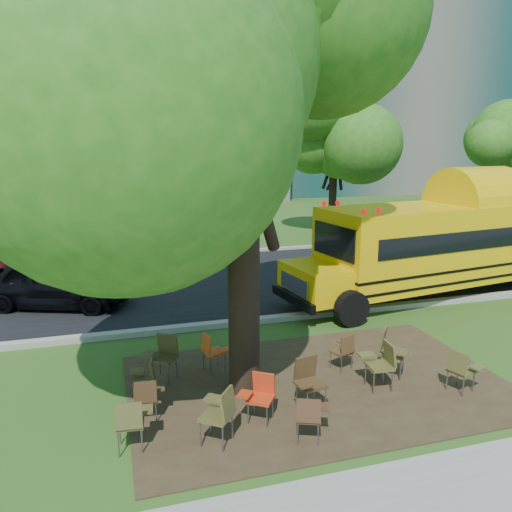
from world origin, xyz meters
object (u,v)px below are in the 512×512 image
object	(u,v)px
chair_0	(131,419)
chair_1	(147,395)
chair_8	(146,376)
chair_6	(382,361)
chair_10	(212,349)
school_bus	(469,240)
black_car	(54,283)
main_tree	(242,51)
chair_11	(344,348)
chair_9	(164,353)
chair_12	(390,348)
chair_7	(461,367)
chair_4	(310,414)
chair_3	(260,393)
chair_2	(220,410)
chair_5	(308,378)

from	to	relation	value
chair_0	chair_1	bearing A→B (deg)	73.97
chair_0	chair_8	world-z (taller)	chair_0
chair_6	chair_10	xyz separation A→B (m)	(-2.84, 1.56, -0.07)
chair_1	school_bus	bearing A→B (deg)	30.15
chair_8	black_car	bearing A→B (deg)	27.62
main_tree	chair_8	world-z (taller)	main_tree
main_tree	chair_11	xyz separation A→B (m)	(2.12, 0.25, -5.40)
chair_1	chair_11	world-z (taller)	chair_11
chair_10	chair_11	world-z (taller)	chair_10
chair_11	chair_0	bearing A→B (deg)	179.36
chair_0	chair_9	bearing A→B (deg)	76.98
school_bus	chair_6	distance (m)	7.72
school_bus	chair_12	distance (m)	7.15
main_tree	school_bus	bearing A→B (deg)	27.57
school_bus	chair_7	size ratio (longest dim) A/B	13.61
school_bus	chair_8	bearing A→B (deg)	-165.40
chair_0	chair_4	world-z (taller)	chair_0
chair_3	chair_12	distance (m)	2.98
chair_1	chair_9	world-z (taller)	chair_9
chair_6	chair_10	bearing A→B (deg)	65.98
main_tree	chair_1	distance (m)	5.72
chair_2	school_bus	bearing A→B (deg)	-20.56
chair_10	black_car	size ratio (longest dim) A/B	0.20
chair_8	chair_10	distance (m)	1.57
chair_10	chair_1	bearing A→B (deg)	-56.85
chair_0	black_car	world-z (taller)	black_car
school_bus	chair_5	distance (m)	9.12
main_tree	chair_3	size ratio (longest dim) A/B	11.69
chair_10	school_bus	bearing A→B (deg)	97.62
school_bus	chair_10	size ratio (longest dim) A/B	14.07
chair_1	chair_10	world-z (taller)	chair_10
school_bus	chair_10	xyz separation A→B (m)	(-8.68, -3.41, -1.07)
chair_5	chair_0	bearing A→B (deg)	-1.54
chair_6	chair_9	world-z (taller)	chair_6
chair_5	chair_10	bearing A→B (deg)	-64.22
school_bus	chair_4	world-z (taller)	school_bus
chair_2	chair_4	bearing A→B (deg)	-68.21
chair_0	chair_6	bearing A→B (deg)	13.35
chair_10	black_car	distance (m)	6.23
chair_7	main_tree	bearing A→B (deg)	-126.98
chair_6	black_car	world-z (taller)	black_car
chair_5	chair_9	bearing A→B (deg)	-47.96
main_tree	chair_5	distance (m)	5.46
chair_3	chair_4	world-z (taller)	chair_3
chair_9	chair_12	bearing A→B (deg)	-162.29
chair_6	chair_12	bearing A→B (deg)	-40.34
school_bus	chair_2	bearing A→B (deg)	-155.46
chair_1	chair_5	size ratio (longest dim) A/B	0.83
chair_4	black_car	distance (m)	9.09
chair_7	chair_8	xyz separation A→B (m)	(-5.48, 1.30, -0.03)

